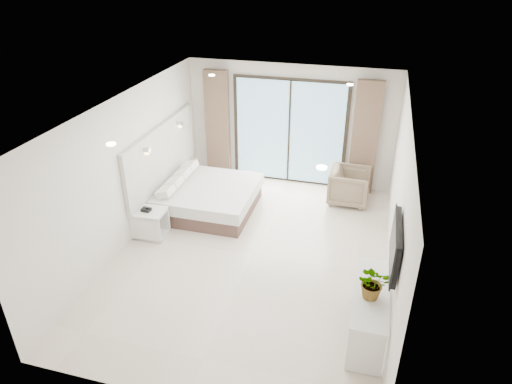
% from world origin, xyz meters
% --- Properties ---
extents(ground, '(6.20, 6.20, 0.00)m').
position_xyz_m(ground, '(0.00, 0.00, 0.00)').
color(ground, beige).
rests_on(ground, ground).
extents(room_shell, '(4.62, 6.22, 2.72)m').
position_xyz_m(room_shell, '(-0.20, 0.86, 1.58)').
color(room_shell, silver).
rests_on(room_shell, ground).
extents(bed, '(1.92, 1.83, 0.68)m').
position_xyz_m(bed, '(-1.35, 1.30, 0.28)').
color(bed, brown).
rests_on(bed, ground).
extents(nightstand, '(0.61, 0.51, 0.54)m').
position_xyz_m(nightstand, '(-2.02, 0.09, 0.27)').
color(nightstand, white).
rests_on(nightstand, ground).
extents(phone, '(0.17, 0.14, 0.06)m').
position_xyz_m(phone, '(-2.05, 0.08, 0.57)').
color(phone, black).
rests_on(phone, nightstand).
extents(console_desk, '(0.47, 1.51, 0.77)m').
position_xyz_m(console_desk, '(2.04, -1.41, 0.56)').
color(console_desk, white).
rests_on(console_desk, ground).
extents(plant, '(0.52, 0.55, 0.37)m').
position_xyz_m(plant, '(2.04, -1.51, 0.95)').
color(plant, '#33662D').
rests_on(plant, console_desk).
extents(armchair, '(0.77, 0.82, 0.83)m').
position_xyz_m(armchair, '(1.46, 2.40, 0.41)').
color(armchair, '#807454').
rests_on(armchair, ground).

